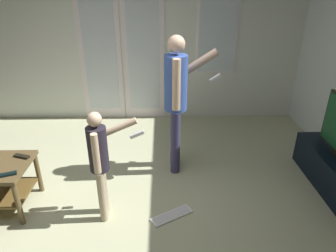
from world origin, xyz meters
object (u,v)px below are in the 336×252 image
Objects in this scene: tv_remote_black at (7,174)px; dvd_remote_slim at (22,156)px; loose_keyboard at (172,215)px; person_adult at (177,94)px; person_child at (100,157)px.

tv_remote_black is 1.00× the size of dvd_remote_slim.
tv_remote_black is at bearing -71.03° from dvd_remote_slim.
dvd_remote_slim is (-1.54, 0.34, 0.51)m from loose_keyboard.
dvd_remote_slim is (-1.63, -0.55, -0.47)m from person_adult.
person_adult reaches higher than dvd_remote_slim.
tv_remote_black and dvd_remote_slim have the same top height.
person_adult is at bearing 48.96° from person_child.
person_adult is 1.91m from tv_remote_black.
person_adult reaches higher than person_child.
person_child is 0.95m from dvd_remote_slim.
tv_remote_black is (-1.63, -0.88, -0.47)m from person_adult.
loose_keyboard is at bearing -2.95° from person_child.
person_adult is 1.33m from loose_keyboard.
dvd_remote_slim is at bearing 69.06° from tv_remote_black.
tv_remote_black is (-0.88, -0.02, -0.16)m from person_child.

